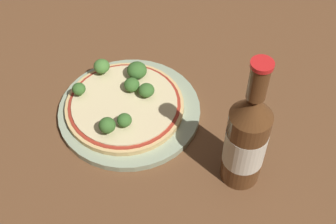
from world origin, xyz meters
name	(u,v)px	position (x,y,z in m)	size (l,w,h in m)	color
ground_plane	(136,104)	(0.00, 0.00, 0.00)	(3.00, 3.00, 0.00)	brown
plate	(130,111)	(0.01, -0.02, 0.01)	(0.25, 0.25, 0.01)	#93A384
pizza	(125,105)	(0.01, -0.02, 0.02)	(0.21, 0.21, 0.01)	tan
broccoli_floret_0	(102,66)	(-0.07, -0.03, 0.04)	(0.03, 0.03, 0.03)	#6B8E51
broccoli_floret_1	(137,70)	(-0.04, 0.02, 0.04)	(0.04, 0.04, 0.03)	#6B8E51
broccoli_floret_2	(107,125)	(0.05, -0.08, 0.04)	(0.03, 0.03, 0.03)	#6B8E51
broccoli_floret_3	(130,85)	(-0.01, 0.00, 0.04)	(0.03, 0.03, 0.03)	#6B8E51
broccoli_floret_4	(79,89)	(-0.04, -0.08, 0.04)	(0.02, 0.02, 0.03)	#6B8E51
broccoli_floret_5	(124,120)	(0.05, -0.05, 0.04)	(0.02, 0.02, 0.02)	#6B8E51
broccoli_floret_6	(146,90)	(0.01, 0.02, 0.04)	(0.03, 0.03, 0.02)	#6B8E51
beer_bottle	(246,139)	(0.21, 0.08, 0.09)	(0.06, 0.06, 0.24)	#563319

